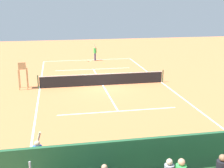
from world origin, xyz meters
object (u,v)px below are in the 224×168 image
object	(u,v)px
umpire_chair	(23,73)
tennis_ball_near	(104,63)
courtside_bench	(223,156)
tennis_net	(103,79)
tennis_player	(95,52)
tennis_racket	(90,61)
line_judge	(38,157)

from	to	relation	value
umpire_chair	tennis_ball_near	size ratio (longest dim) A/B	32.42
courtside_bench	tennis_net	bearing A→B (deg)	-78.01
umpire_chair	courtside_bench	world-z (taller)	umpire_chair
tennis_player	tennis_racket	bearing A→B (deg)	21.35
tennis_racket	line_judge	world-z (taller)	line_judge
tennis_ball_near	line_judge	world-z (taller)	line_judge
courtside_bench	line_judge	size ratio (longest dim) A/B	0.93
tennis_net	umpire_chair	bearing A→B (deg)	-0.85
umpire_chair	tennis_player	xyz separation A→B (m)	(-6.98, -10.45, -0.30)
tennis_racket	tennis_ball_near	xyz separation A→B (m)	(-1.32, 1.74, 0.02)
tennis_racket	tennis_ball_near	size ratio (longest dim) A/B	7.91
tennis_player	tennis_ball_near	world-z (taller)	tennis_player
umpire_chair	tennis_player	size ratio (longest dim) A/B	1.11
tennis_ball_near	line_judge	distance (m)	22.22
tennis_net	umpire_chair	distance (m)	6.25
tennis_net	tennis_racket	xyz separation A→B (m)	(-0.19, -10.31, -0.49)
courtside_bench	tennis_player	distance (m)	23.90
courtside_bench	line_judge	world-z (taller)	line_judge
tennis_player	line_judge	xyz separation A→B (m)	(5.27, 23.34, 0.00)
tennis_racket	tennis_net	bearing A→B (deg)	88.95
umpire_chair	line_judge	bearing A→B (deg)	97.59
line_judge	umpire_chair	bearing A→B (deg)	-82.41
courtside_bench	tennis_racket	size ratio (longest dim) A/B	3.45
umpire_chair	line_judge	world-z (taller)	umpire_chair
courtside_bench	tennis_racket	xyz separation A→B (m)	(2.63, -23.58, -0.54)
tennis_net	umpire_chair	xyz separation A→B (m)	(6.20, -0.09, 0.81)
umpire_chair	line_judge	distance (m)	13.01
tennis_net	tennis_racket	distance (m)	10.32
courtside_bench	tennis_racket	world-z (taller)	courtside_bench
tennis_player	tennis_racket	size ratio (longest dim) A/B	3.69
tennis_net	line_judge	xyz separation A→B (m)	(4.48, 12.80, 0.51)
courtside_bench	line_judge	xyz separation A→B (m)	(7.30, -0.47, 0.46)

